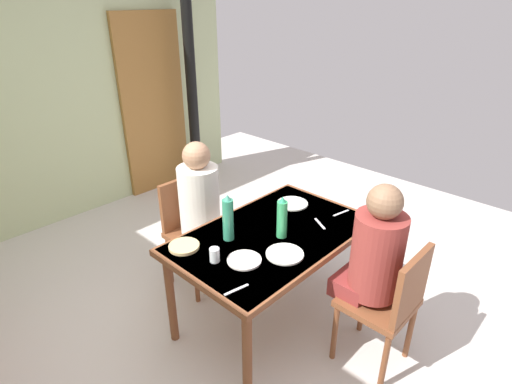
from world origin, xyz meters
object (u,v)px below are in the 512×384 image
Objects in this scene: dining_table at (272,243)px; water_bottle_green_far at (282,218)px; person_near_diner at (375,253)px; chair_near_diner at (390,302)px; water_bottle_green_near at (228,219)px; person_far_diner at (200,199)px; chair_far_diner at (191,226)px.

dining_table is 4.70× the size of water_bottle_green_far.
person_near_diner is (0.17, -0.64, 0.13)m from dining_table.
dining_table is 1.74× the size of person_near_diner.
person_near_diner is (-0.00, 0.14, 0.28)m from chair_near_diner.
water_bottle_green_far is at bearing -41.66° from water_bottle_green_near.
chair_near_diner is at bearing -76.89° from water_bottle_green_far.
water_bottle_green_far is at bearing 103.11° from chair_near_diner.
dining_table is at bearing 98.57° from water_bottle_green_far.
water_bottle_green_near reaches higher than chair_near_diner.
person_far_diner is 2.46× the size of water_bottle_green_near.
person_far_diner is at bearing 97.17° from dining_table.
dining_table is at bearing -33.10° from water_bottle_green_near.
water_bottle_green_near is at bearing 138.34° from water_bottle_green_far.
person_far_diner is at bearing 100.24° from chair_near_diner.
person_far_diner is 0.71m from water_bottle_green_far.
water_bottle_green_far reaches higher than chair_near_diner.
dining_table is 0.81m from chair_near_diner.
person_far_diner reaches higher than water_bottle_green_near.
chair_near_diner is 1.13× the size of person_near_diner.
chair_near_diner is 1.00× the size of chair_far_diner.
water_bottle_green_near is at bearing 70.95° from person_far_diner.
water_bottle_green_far is (-0.16, 0.71, 0.36)m from chair_near_diner.
chair_far_diner is 1.13× the size of person_near_diner.
water_bottle_green_far is (0.01, -0.07, 0.21)m from dining_table.
chair_far_diner reaches higher than dining_table.
person_far_diner reaches higher than chair_near_diner.
chair_near_diner is 3.05× the size of water_bottle_green_far.
person_near_diner is at bearing -74.67° from dining_table.
water_bottle_green_near is (-0.42, 0.93, 0.37)m from chair_near_diner.
water_bottle_green_near is at bearing 117.77° from person_near_diner.
water_bottle_green_near is 1.10× the size of water_bottle_green_far.
chair_far_diner is 2.78× the size of water_bottle_green_near.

